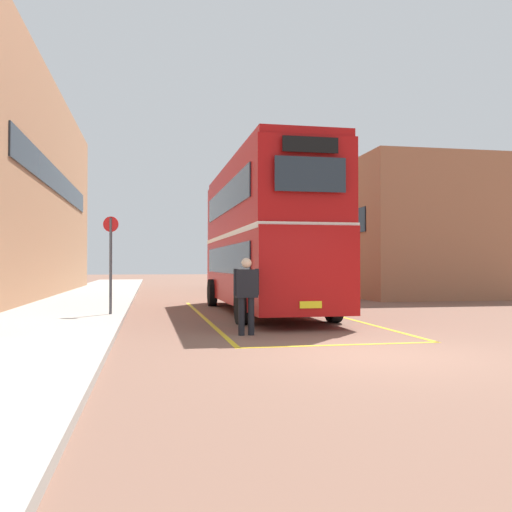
{
  "coord_description": "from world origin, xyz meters",
  "views": [
    {
      "loc": [
        -3.81,
        -9.16,
        1.54
      ],
      "look_at": [
        -0.19,
        10.02,
        1.84
      ],
      "focal_mm": 39.45,
      "sensor_mm": 36.0,
      "label": 1
    }
  ],
  "objects": [
    {
      "name": "bus_stop_sign",
      "position": [
        -4.91,
        7.26,
        1.8
      ],
      "size": [
        0.43,
        0.14,
        2.77
      ],
      "color": "#4C4C51",
      "rests_on": "sidewalk_left"
    },
    {
      "name": "pedestrian_boarding",
      "position": [
        -1.74,
        2.92,
        0.98
      ],
      "size": [
        0.57,
        0.25,
        1.69
      ],
      "color": "black",
      "rests_on": "ground"
    },
    {
      "name": "depot_building_right",
      "position": [
        9.22,
        19.11,
        3.23
      ],
      "size": [
        7.52,
        13.12,
        6.46
      ],
      "color": "#9E6647",
      "rests_on": "ground"
    },
    {
      "name": "single_deck_bus",
      "position": [
        2.79,
        25.01,
        1.64
      ],
      "size": [
        3.07,
        9.16,
        3.02
      ],
      "color": "black",
      "rests_on": "ground"
    },
    {
      "name": "sidewalk_left",
      "position": [
        -6.5,
        16.8,
        0.07
      ],
      "size": [
        4.0,
        57.6,
        0.14
      ],
      "primitive_type": "cube",
      "color": "#A39E93",
      "rests_on": "ground"
    },
    {
      "name": "double_decker_bus",
      "position": [
        -0.27,
        8.42,
        2.51
      ],
      "size": [
        2.83,
        10.61,
        4.75
      ],
      "color": "black",
      "rests_on": "ground"
    },
    {
      "name": "ground_plane",
      "position": [
        0.0,
        14.4,
        0.0
      ],
      "size": [
        135.6,
        135.6,
        0.0
      ],
      "primitive_type": "plane",
      "color": "brown"
    },
    {
      "name": "bay_marking_yellow",
      "position": [
        -0.26,
        6.49,
        0.0
      ],
      "size": [
        4.24,
        12.61,
        0.01
      ],
      "color": "gold",
      "rests_on": "ground"
    }
  ]
}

